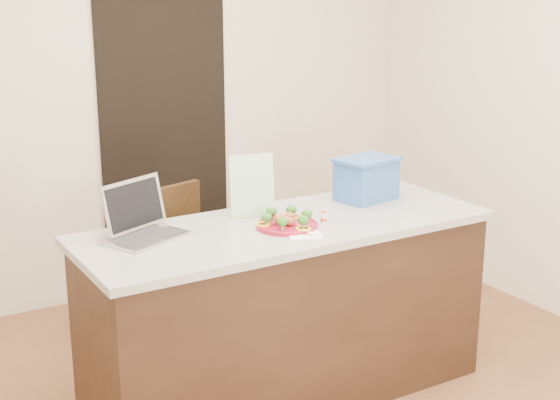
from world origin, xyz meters
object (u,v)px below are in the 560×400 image
yogurt_bottle (324,218)px  plate (287,225)px  laptop (140,222)px  napkin (304,234)px  island (287,310)px  chair (178,264)px  blue_box (366,179)px

yogurt_bottle → plate: bearing=168.3°
plate → laptop: 0.70m
plate → napkin: (0.01, -0.13, -0.01)m
island → laptop: size_ratio=4.82×
yogurt_bottle → laptop: (-0.84, 0.28, 0.04)m
laptop → chair: size_ratio=0.44×
napkin → yogurt_bottle: yogurt_bottle is taller
island → plate: 0.47m
plate → napkin: size_ratio=1.98×
island → blue_box: 0.84m
napkin → chair: bearing=107.1°
blue_box → laptop: bearing=168.3°
island → napkin: 0.50m
plate → blue_box: (0.63, 0.21, 0.10)m
island → yogurt_bottle: yogurt_bottle is taller
chair → yogurt_bottle: bearing=-76.9°
chair → plate: bearing=-87.5°
plate → chair: chair is taller
plate → laptop: (-0.65, 0.24, 0.06)m
laptop → yogurt_bottle: bearing=-41.8°
napkin → yogurt_bottle: size_ratio=2.37×
napkin → laptop: bearing=150.6°
island → blue_box: blue_box is taller
plate → yogurt_bottle: 0.19m
laptop → plate: bearing=-43.6°
plate → yogurt_bottle: (0.19, -0.04, 0.01)m
island → blue_box: size_ratio=5.76×
laptop → blue_box: laptop is taller
island → blue_box: bearing=14.1°
blue_box → plate: bearing=-172.1°
napkin → chair: chair is taller
blue_box → island: bearing=-176.2°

